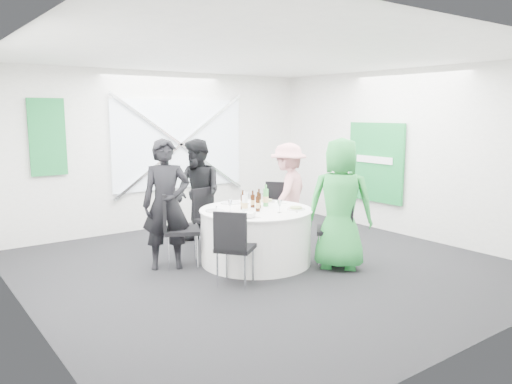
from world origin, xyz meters
TOP-DOWN VIEW (x-y plane):
  - floor at (0.00, 0.00)m, footprint 6.00×6.00m
  - ceiling at (0.00, 0.00)m, footprint 6.00×6.00m
  - wall_back at (0.00, 3.00)m, footprint 6.00×0.00m
  - wall_front at (0.00, -3.00)m, footprint 6.00×0.00m
  - wall_left at (-3.00, 0.00)m, footprint 0.00×6.00m
  - wall_right at (3.00, 0.00)m, footprint 0.00×6.00m
  - window_panel at (0.30, 2.96)m, footprint 2.60×0.03m
  - window_brace_a at (0.30, 2.92)m, footprint 2.63×0.05m
  - window_brace_b at (0.30, 2.92)m, footprint 2.63×0.05m
  - green_banner at (-2.00, 2.95)m, footprint 0.55×0.04m
  - green_sign at (2.94, 0.60)m, footprint 0.05×1.20m
  - banquet_table at (0.00, 0.20)m, footprint 1.56×1.56m
  - chair_back at (-0.16, 1.21)m, footprint 0.49×0.49m
  - chair_back_left at (-1.00, 0.70)m, footprint 0.63×0.63m
  - chair_back_right at (0.98, 0.97)m, footprint 0.61×0.61m
  - chair_front_right at (0.84, -0.60)m, footprint 0.65×0.65m
  - chair_front_left at (-0.80, -0.43)m, footprint 0.60×0.60m
  - person_man_back_left at (-1.10, 0.72)m, footprint 0.75×0.65m
  - person_man_back at (-0.19, 1.46)m, footprint 0.57×0.88m
  - person_woman_pink at (1.09, 0.81)m, footprint 1.14×0.93m
  - person_woman_green at (0.75, -0.67)m, footprint 0.99×1.02m
  - plate_back at (-0.03, 0.78)m, footprint 0.29×0.29m
  - plate_back_left at (-0.53, 0.42)m, footprint 0.25×0.25m
  - plate_back_right at (0.46, 0.55)m, footprint 0.25×0.25m
  - plate_front_right at (0.43, -0.15)m, footprint 0.25×0.25m
  - plate_front_left at (-0.49, -0.09)m, footprint 0.26×0.26m
  - napkin at (-0.39, -0.19)m, footprint 0.22×0.21m
  - beer_bottle_a at (-0.16, 0.29)m, footprint 0.06×0.06m
  - beer_bottle_b at (0.04, 0.33)m, footprint 0.06×0.06m
  - beer_bottle_c at (0.07, 0.23)m, footprint 0.06×0.06m
  - beer_bottle_d at (-0.07, 0.06)m, footprint 0.06×0.06m
  - green_water_bottle at (0.24, 0.29)m, footprint 0.08×0.08m
  - clear_water_bottle at (-0.23, 0.15)m, footprint 0.08×0.08m
  - wine_glass_a at (0.28, 0.38)m, footprint 0.07×0.07m
  - wine_glass_b at (-0.40, 0.24)m, footprint 0.07×0.07m
  - wine_glass_c at (0.13, 0.59)m, footprint 0.07×0.07m
  - wine_glass_d at (0.11, -0.18)m, footprint 0.07×0.07m
  - fork_a at (-0.55, 0.03)m, footprint 0.10×0.13m
  - knife_a at (-0.35, -0.26)m, footprint 0.10×0.13m
  - fork_b at (0.34, -0.27)m, footprint 0.10×0.13m
  - knife_b at (0.50, -0.08)m, footprint 0.12×0.12m
  - fork_c at (-0.37, 0.64)m, footprint 0.09×0.13m
  - knife_c at (-0.56, 0.33)m, footprint 0.09×0.14m
  - fork_d at (0.15, 0.76)m, footprint 0.15×0.02m
  - knife_d at (-0.12, 0.76)m, footprint 0.15×0.03m
  - fork_e at (0.56, 0.33)m, footprint 0.09×0.14m
  - knife_e at (0.38, 0.64)m, footprint 0.09×0.14m

SIDE VIEW (x-z plane):
  - floor at x=0.00m, z-range 0.00..0.00m
  - banquet_table at x=0.00m, z-range 0.00..0.76m
  - chair_back at x=-0.16m, z-range 0.08..1.01m
  - chair_front_left at x=-0.80m, z-range 0.08..1.02m
  - chair_back_right at x=0.98m, z-range 0.08..1.04m
  - chair_front_right at x=0.84m, z-range 0.09..1.10m
  - chair_back_left at x=-1.00m, z-range 0.09..1.12m
  - fork_a at x=-0.55m, z-range 0.76..0.77m
  - knife_a at x=-0.35m, z-range 0.76..0.77m
  - fork_b at x=0.34m, z-range 0.76..0.77m
  - knife_b at x=0.50m, z-range 0.76..0.77m
  - fork_c at x=-0.37m, z-range 0.76..0.77m
  - knife_c at x=-0.56m, z-range 0.76..0.77m
  - fork_d at x=0.15m, z-range 0.76..0.77m
  - knife_d at x=-0.12m, z-range 0.76..0.77m
  - fork_e at x=0.56m, z-range 0.76..0.77m
  - knife_e at x=0.38m, z-range 0.76..0.77m
  - plate_back at x=-0.03m, z-range 0.76..0.77m
  - plate_back_left at x=-0.53m, z-range 0.76..0.77m
  - plate_front_left at x=-0.49m, z-range 0.76..0.77m
  - plate_back_right at x=0.46m, z-range 0.76..0.80m
  - plate_front_right at x=0.43m, z-range 0.76..0.80m
  - napkin at x=-0.39m, z-range 0.78..0.83m
  - person_woman_pink at x=1.09m, z-range 0.00..1.60m
  - person_man_back at x=-0.19m, z-range 0.00..1.68m
  - beer_bottle_b at x=0.04m, z-range 0.73..0.97m
  - beer_bottle_d at x=-0.07m, z-range 0.73..1.00m
  - beer_bottle_a at x=-0.16m, z-range 0.73..1.00m
  - beer_bottle_c at x=0.07m, z-range 0.73..1.00m
  - clear_water_bottle at x=-0.23m, z-range 0.73..1.01m
  - person_man_back_left at x=-1.10m, z-range 0.00..1.74m
  - person_woman_green at x=0.75m, z-range 0.00..1.76m
  - green_water_bottle at x=0.24m, z-range 0.73..1.04m
  - wine_glass_a at x=0.28m, z-range 0.80..0.97m
  - wine_glass_b at x=-0.40m, z-range 0.80..0.97m
  - wine_glass_c at x=0.13m, z-range 0.80..0.97m
  - wine_glass_d at x=0.11m, z-range 0.80..0.97m
  - green_sign at x=2.94m, z-range 0.50..1.90m
  - wall_back at x=0.00m, z-range -1.60..4.40m
  - wall_front at x=0.00m, z-range -1.60..4.40m
  - wall_left at x=-3.00m, z-range -1.60..4.40m
  - wall_right at x=3.00m, z-range -1.60..4.40m
  - window_panel at x=0.30m, z-range 0.70..2.30m
  - window_brace_a at x=0.30m, z-range 0.58..2.42m
  - window_brace_b at x=0.30m, z-range 0.58..2.42m
  - green_banner at x=-2.00m, z-range 1.10..2.30m
  - ceiling at x=0.00m, z-range 2.80..2.80m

